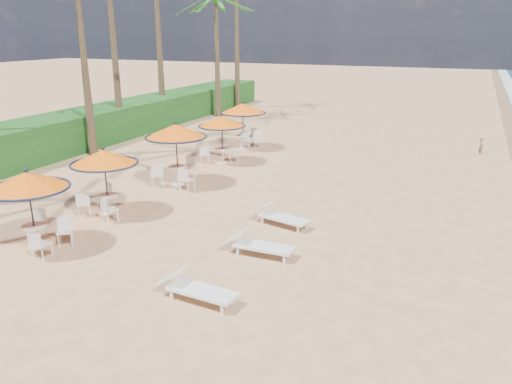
{
  "coord_description": "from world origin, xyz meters",
  "views": [
    {
      "loc": [
        5.66,
        -9.57,
        5.92
      ],
      "look_at": [
        -0.12,
        3.81,
        1.2
      ],
      "focal_mm": 35.0,
      "sensor_mm": 36.0,
      "label": 1
    }
  ],
  "objects_px": {
    "station_3": "(222,126)",
    "lounger_near": "(195,287)",
    "station_0": "(31,190)",
    "station_4": "(244,114)",
    "station_1": "(103,165)",
    "lounger_far": "(279,216)",
    "lounger_mid": "(257,244)",
    "station_2": "(176,139)"
  },
  "relations": [
    {
      "from": "lounger_mid",
      "to": "station_0",
      "type": "bearing_deg",
      "value": -161.7
    },
    {
      "from": "station_1",
      "to": "station_2",
      "type": "height_order",
      "value": "station_2"
    },
    {
      "from": "station_4",
      "to": "lounger_far",
      "type": "xyz_separation_m",
      "value": [
        5.58,
        -9.55,
        -1.49
      ]
    },
    {
      "from": "lounger_mid",
      "to": "lounger_far",
      "type": "relative_size",
      "value": 0.98
    },
    {
      "from": "station_2",
      "to": "lounger_near",
      "type": "relative_size",
      "value": 1.3
    },
    {
      "from": "station_0",
      "to": "station_4",
      "type": "relative_size",
      "value": 0.95
    },
    {
      "from": "station_1",
      "to": "lounger_mid",
      "type": "height_order",
      "value": "station_1"
    },
    {
      "from": "station_1",
      "to": "lounger_near",
      "type": "bearing_deg",
      "value": -34.06
    },
    {
      "from": "station_0",
      "to": "station_2",
      "type": "relative_size",
      "value": 0.92
    },
    {
      "from": "station_0",
      "to": "station_3",
      "type": "height_order",
      "value": "station_0"
    },
    {
      "from": "lounger_near",
      "to": "station_4",
      "type": "bearing_deg",
      "value": 114.7
    },
    {
      "from": "station_4",
      "to": "lounger_far",
      "type": "distance_m",
      "value": 11.16
    },
    {
      "from": "lounger_far",
      "to": "station_4",
      "type": "bearing_deg",
      "value": 133.54
    },
    {
      "from": "station_1",
      "to": "station_4",
      "type": "height_order",
      "value": "station_4"
    },
    {
      "from": "station_2",
      "to": "station_4",
      "type": "xyz_separation_m",
      "value": [
        -0.27,
        7.03,
        -0.06
      ]
    },
    {
      "from": "station_1",
      "to": "lounger_mid",
      "type": "distance_m",
      "value": 6.18
    },
    {
      "from": "lounger_far",
      "to": "lounger_near",
      "type": "bearing_deg",
      "value": -78.04
    },
    {
      "from": "station_1",
      "to": "station_2",
      "type": "relative_size",
      "value": 0.91
    },
    {
      "from": "station_1",
      "to": "station_3",
      "type": "height_order",
      "value": "station_1"
    },
    {
      "from": "station_4",
      "to": "lounger_mid",
      "type": "xyz_separation_m",
      "value": [
        5.82,
        -11.88,
        -1.49
      ]
    },
    {
      "from": "station_0",
      "to": "lounger_far",
      "type": "xyz_separation_m",
      "value": [
        5.69,
        4.37,
        -1.41
      ]
    },
    {
      "from": "lounger_mid",
      "to": "lounger_near",
      "type": "bearing_deg",
      "value": -97.94
    },
    {
      "from": "station_0",
      "to": "station_2",
      "type": "distance_m",
      "value": 6.91
    },
    {
      "from": "station_0",
      "to": "station_3",
      "type": "distance_m",
      "value": 10.74
    },
    {
      "from": "station_1",
      "to": "lounger_mid",
      "type": "bearing_deg",
      "value": -9.27
    },
    {
      "from": "lounger_near",
      "to": "lounger_mid",
      "type": "height_order",
      "value": "lounger_near"
    },
    {
      "from": "station_2",
      "to": "station_3",
      "type": "xyz_separation_m",
      "value": [
        0.04,
        3.84,
        -0.12
      ]
    },
    {
      "from": "station_0",
      "to": "lounger_mid",
      "type": "bearing_deg",
      "value": 19.0
    },
    {
      "from": "station_1",
      "to": "lounger_mid",
      "type": "relative_size",
      "value": 1.2
    },
    {
      "from": "station_0",
      "to": "station_1",
      "type": "distance_m",
      "value": 3.01
    },
    {
      "from": "station_4",
      "to": "lounger_near",
      "type": "distance_m",
      "value": 15.74
    },
    {
      "from": "station_1",
      "to": "station_0",
      "type": "bearing_deg",
      "value": -89.87
    },
    {
      "from": "station_4",
      "to": "station_0",
      "type": "bearing_deg",
      "value": -90.47
    },
    {
      "from": "station_0",
      "to": "station_4",
      "type": "xyz_separation_m",
      "value": [
        0.11,
        13.92,
        0.09
      ]
    },
    {
      "from": "station_1",
      "to": "lounger_near",
      "type": "distance_m",
      "value": 6.88
    },
    {
      "from": "station_3",
      "to": "lounger_near",
      "type": "bearing_deg",
      "value": -65.83
    },
    {
      "from": "lounger_near",
      "to": "station_2",
      "type": "bearing_deg",
      "value": 128.43
    },
    {
      "from": "station_3",
      "to": "station_1",
      "type": "bearing_deg",
      "value": -93.16
    },
    {
      "from": "station_3",
      "to": "lounger_far",
      "type": "xyz_separation_m",
      "value": [
        5.27,
        -6.36,
        -1.44
      ]
    },
    {
      "from": "station_3",
      "to": "lounger_mid",
      "type": "height_order",
      "value": "station_3"
    },
    {
      "from": "station_2",
      "to": "station_3",
      "type": "bearing_deg",
      "value": 89.47
    },
    {
      "from": "station_3",
      "to": "lounger_near",
      "type": "height_order",
      "value": "station_3"
    }
  ]
}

